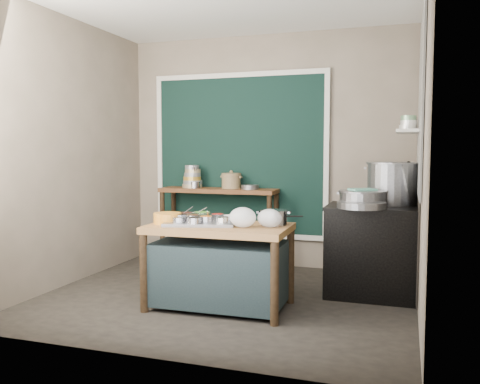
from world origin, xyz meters
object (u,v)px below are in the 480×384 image
(utensil_cup, at_px, (195,185))
(ceramic_crock, at_px, (231,182))
(yellow_basin, at_px, (168,218))
(steamer, at_px, (362,198))
(stove_block, at_px, (375,252))
(back_counter, at_px, (219,227))
(prep_table, at_px, (219,266))
(condiment_tray, at_px, (200,222))
(saucepan, at_px, (274,218))
(stock_pot, at_px, (393,183))

(utensil_cup, height_order, ceramic_crock, ceramic_crock)
(yellow_basin, xyz_separation_m, steamer, (1.66, 0.82, 0.16))
(yellow_basin, bearing_deg, stove_block, 26.99)
(back_counter, xyz_separation_m, ceramic_crock, (0.15, 0.03, 0.56))
(stove_block, relative_size, yellow_basin, 3.57)
(prep_table, bearing_deg, condiment_tray, 177.83)
(steamer, bearing_deg, back_counter, 155.45)
(saucepan, xyz_separation_m, ceramic_crock, (-0.91, 1.47, 0.21))
(prep_table, xyz_separation_m, ceramic_crock, (-0.45, 1.61, 0.66))
(utensil_cup, bearing_deg, stove_block, -17.14)
(back_counter, xyz_separation_m, condiment_tray, (0.42, -1.58, 0.29))
(stove_block, xyz_separation_m, utensil_cup, (-2.19, 0.68, 0.56))
(condiment_tray, bearing_deg, saucepan, 11.63)
(stock_pot, bearing_deg, saucepan, -136.79)
(condiment_tray, height_order, ceramic_crock, ceramic_crock)
(prep_table, bearing_deg, ceramic_crock, 104.40)
(stove_block, height_order, yellow_basin, stove_block)
(stove_block, distance_m, steamer, 0.55)
(ceramic_crock, height_order, steamer, ceramic_crock)
(prep_table, height_order, stove_block, stove_block)
(stock_pot, bearing_deg, stove_block, -125.46)
(ceramic_crock, distance_m, steamer, 1.83)
(stove_block, xyz_separation_m, stock_pot, (0.15, 0.21, 0.66))
(stove_block, relative_size, ceramic_crock, 3.64)
(saucepan, distance_m, utensil_cup, 1.95)
(saucepan, distance_m, stock_pot, 1.37)
(prep_table, distance_m, ceramic_crock, 1.80)
(steamer, bearing_deg, yellow_basin, -153.62)
(utensil_cup, xyz_separation_m, ceramic_crock, (0.44, 0.08, 0.04))
(stock_pot, bearing_deg, condiment_tray, -147.10)
(steamer, bearing_deg, utensil_cup, 159.88)
(condiment_tray, xyz_separation_m, stock_pot, (1.63, 1.05, 0.32))
(prep_table, distance_m, yellow_basin, 0.64)
(prep_table, bearing_deg, stove_block, 32.07)
(utensil_cup, xyz_separation_m, stock_pot, (2.34, -0.47, 0.10))
(back_counter, distance_m, ceramic_crock, 0.58)
(utensil_cup, bearing_deg, ceramic_crock, 10.77)
(saucepan, relative_size, utensil_cup, 1.90)
(prep_table, height_order, yellow_basin, yellow_basin)
(back_counter, height_order, saucepan, back_counter)
(yellow_basin, bearing_deg, saucepan, 11.53)
(stock_pot, distance_m, steamer, 0.42)
(back_counter, relative_size, stove_block, 1.61)
(utensil_cup, bearing_deg, yellow_basin, -75.43)
(condiment_tray, relative_size, ceramic_crock, 2.51)
(stove_block, bearing_deg, back_counter, 158.98)
(yellow_basin, bearing_deg, back_counter, 94.22)
(prep_table, bearing_deg, utensil_cup, 119.16)
(prep_table, height_order, utensil_cup, utensil_cup)
(condiment_tray, bearing_deg, steamer, 29.28)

